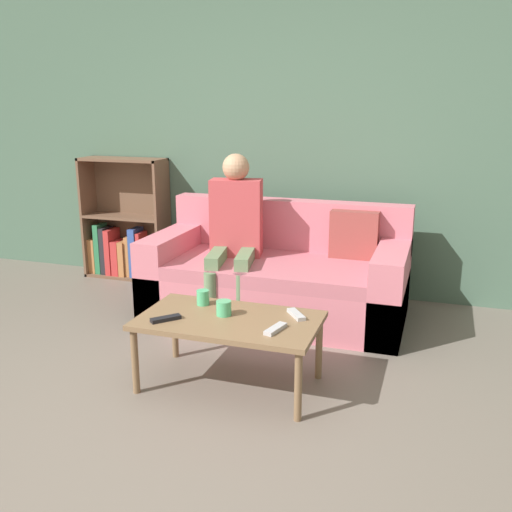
{
  "coord_description": "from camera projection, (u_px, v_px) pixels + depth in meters",
  "views": [
    {
      "loc": [
        1.26,
        -2.16,
        1.58
      ],
      "look_at": [
        0.14,
        1.23,
        0.62
      ],
      "focal_mm": 40.0,
      "sensor_mm": 36.0,
      "label": 1
    }
  ],
  "objects": [
    {
      "name": "cup_far",
      "position": [
        224.0,
        308.0,
        3.23
      ],
      "size": [
        0.09,
        0.09,
        0.09
      ],
      "color": "#4CB77A",
      "rests_on": "coffee_table"
    },
    {
      "name": "coffee_table",
      "position": [
        229.0,
        325.0,
        3.21
      ],
      "size": [
        1.01,
        0.58,
        0.41
      ],
      "color": "brown",
      "rests_on": "ground_plane"
    },
    {
      "name": "cup_near",
      "position": [
        203.0,
        297.0,
        3.4
      ],
      "size": [
        0.08,
        0.08,
        0.09
      ],
      "color": "#4CB77A",
      "rests_on": "coffee_table"
    },
    {
      "name": "person_adult",
      "position": [
        235.0,
        224.0,
        4.27
      ],
      "size": [
        0.46,
        0.7,
        1.22
      ],
      "rotation": [
        0.0,
        0.0,
        0.19
      ],
      "color": "#66845B",
      "rests_on": "ground_plane"
    },
    {
      "name": "tv_remote_1",
      "position": [
        166.0,
        319.0,
        3.16
      ],
      "size": [
        0.15,
        0.16,
        0.02
      ],
      "rotation": [
        0.0,
        0.0,
        -0.74
      ],
      "color": "black",
      "rests_on": "coffee_table"
    },
    {
      "name": "tv_remote_0",
      "position": [
        296.0,
        314.0,
        3.22
      ],
      "size": [
        0.14,
        0.16,
        0.02
      ],
      "rotation": [
        0.0,
        0.0,
        0.64
      ],
      "color": "#B7B7BC",
      "rests_on": "coffee_table"
    },
    {
      "name": "wall_back",
      "position": [
        288.0,
        138.0,
        4.75
      ],
      "size": [
        12.0,
        0.06,
        2.6
      ],
      "color": "#4C6B56",
      "rests_on": "ground_plane"
    },
    {
      "name": "ground_plane",
      "position": [
        149.0,
        439.0,
        2.77
      ],
      "size": [
        22.0,
        22.0,
        0.0
      ],
      "primitive_type": "plane",
      "color": "#70665B"
    },
    {
      "name": "tv_remote_2",
      "position": [
        275.0,
        329.0,
        3.02
      ],
      "size": [
        0.09,
        0.18,
        0.02
      ],
      "rotation": [
        0.0,
        0.0,
        -0.25
      ],
      "color": "#B7B7BC",
      "rests_on": "coffee_table"
    },
    {
      "name": "bookshelf",
      "position": [
        124.0,
        232.0,
        5.3
      ],
      "size": [
        0.79,
        0.28,
        1.11
      ],
      "color": "brown",
      "rests_on": "ground_plane"
    },
    {
      "name": "couch",
      "position": [
        278.0,
        278.0,
        4.36
      ],
      "size": [
        1.92,
        0.95,
        0.84
      ],
      "color": "#D1707F",
      "rests_on": "ground_plane"
    }
  ]
}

